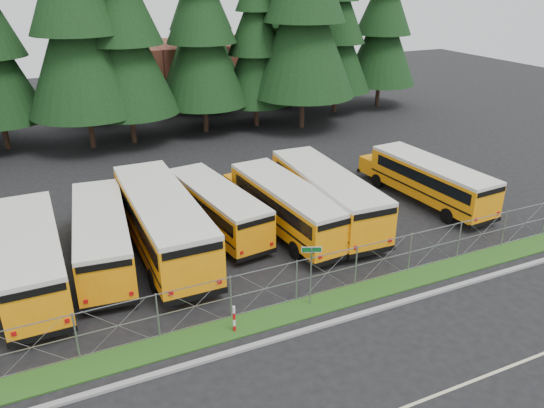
# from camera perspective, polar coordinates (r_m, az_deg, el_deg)

# --- Properties ---
(ground) EXTENTS (120.00, 120.00, 0.00)m
(ground) POSITION_cam_1_polar(r_m,az_deg,el_deg) (24.61, 3.64, -8.58)
(ground) COLOR black
(ground) RESTS_ON ground
(curb) EXTENTS (50.00, 0.25, 0.12)m
(curb) POSITION_cam_1_polar(r_m,az_deg,el_deg) (22.38, 7.46, -12.26)
(curb) COLOR gray
(curb) RESTS_ON ground
(grass_verge) EXTENTS (50.00, 1.40, 0.06)m
(grass_verge) POSITION_cam_1_polar(r_m,az_deg,el_deg) (23.37, 5.63, -10.52)
(grass_verge) COLOR #1E4513
(grass_verge) RESTS_ON ground
(road_lane_line) EXTENTS (50.00, 0.12, 0.01)m
(road_lane_line) POSITION_cam_1_polar(r_m,az_deg,el_deg) (19.46, 15.48, -19.84)
(road_lane_line) COLOR beige
(road_lane_line) RESTS_ON ground
(chainlink_fence) EXTENTS (44.00, 0.10, 2.00)m
(chainlink_fence) POSITION_cam_1_polar(r_m,az_deg,el_deg) (23.35, 4.86, -7.69)
(chainlink_fence) COLOR gray
(chainlink_fence) RESTS_ON ground
(brick_building) EXTENTS (22.00, 10.00, 6.00)m
(brick_building) POSITION_cam_1_polar(r_m,az_deg,el_deg) (61.22, -9.41, 13.97)
(brick_building) COLOR brown
(brick_building) RESTS_ON ground
(bus_1) EXTENTS (2.64, 10.84, 2.84)m
(bus_1) POSITION_cam_1_polar(r_m,az_deg,el_deg) (26.15, -24.39, -5.20)
(bus_1) COLOR orange
(bus_1) RESTS_ON ground
(bus_2) EXTENTS (3.51, 10.68, 2.75)m
(bus_2) POSITION_cam_1_polar(r_m,az_deg,el_deg) (26.96, -17.82, -3.35)
(bus_2) COLOR orange
(bus_2) RESTS_ON ground
(bus_3) EXTENTS (2.92, 12.26, 3.21)m
(bus_3) POSITION_cam_1_polar(r_m,az_deg,el_deg) (27.11, -11.84, -1.96)
(bus_3) COLOR orange
(bus_3) RESTS_ON ground
(bus_4) EXTENTS (3.58, 10.05, 2.58)m
(bus_4) POSITION_cam_1_polar(r_m,az_deg,el_deg) (29.08, -6.21, -0.43)
(bus_4) COLOR orange
(bus_4) RESTS_ON ground
(bus_5) EXTENTS (3.32, 10.79, 2.79)m
(bus_5) POSITION_cam_1_polar(r_m,az_deg,el_deg) (28.81, 1.31, -0.30)
(bus_5) COLOR orange
(bus_5) RESTS_ON ground
(bus_6) EXTENTS (3.14, 11.49, 2.99)m
(bus_6) POSITION_cam_1_polar(r_m,az_deg,el_deg) (30.07, 5.55, 0.87)
(bus_6) COLOR orange
(bus_6) RESTS_ON ground
(bus_east) EXTENTS (3.10, 10.31, 2.67)m
(bus_east) POSITION_cam_1_polar(r_m,az_deg,el_deg) (33.80, 16.30, 2.34)
(bus_east) COLOR orange
(bus_east) RESTS_ON ground
(street_sign) EXTENTS (0.78, 0.52, 2.81)m
(street_sign) POSITION_cam_1_polar(r_m,az_deg,el_deg) (22.18, 4.24, -6.38)
(street_sign) COLOR gray
(street_sign) RESTS_ON ground
(striped_bollard) EXTENTS (0.11, 0.11, 1.20)m
(striped_bollard) POSITION_cam_1_polar(r_m,az_deg,el_deg) (21.38, -4.09, -12.26)
(striped_bollard) COLOR #B20C0C
(striped_bollard) RESTS_ON ground
(conifer_3) EXTENTS (8.84, 8.84, 19.55)m
(conifer_3) POSITION_cam_1_polar(r_m,az_deg,el_deg) (43.84, -20.36, 18.02)
(conifer_3) COLOR black
(conifer_3) RESTS_ON ground
(conifer_4) EXTENTS (7.94, 7.94, 17.56)m
(conifer_4) POSITION_cam_1_polar(r_m,az_deg,el_deg) (44.25, -15.76, 17.31)
(conifer_4) COLOR black
(conifer_4) RESTS_ON ground
(conifer_5) EXTENTS (7.64, 7.64, 16.90)m
(conifer_5) POSITION_cam_1_polar(r_m,az_deg,el_deg) (46.55, -7.62, 17.82)
(conifer_5) COLOR black
(conifer_5) RESTS_ON ground
(conifer_6) EXTENTS (6.42, 6.42, 14.20)m
(conifer_6) POSITION_cam_1_polar(r_m,az_deg,el_deg) (48.29, -1.77, 16.61)
(conifer_6) COLOR black
(conifer_6) RESTS_ON ground
(conifer_7) EXTENTS (9.20, 9.20, 20.35)m
(conifer_7) POSITION_cam_1_polar(r_m,az_deg,el_deg) (47.46, 3.50, 20.18)
(conifer_7) COLOR black
(conifer_7) RESTS_ON ground
(conifer_8) EXTENTS (6.78, 6.78, 15.00)m
(conifer_8) POSITION_cam_1_polar(r_m,az_deg,el_deg) (53.66, 7.09, 17.60)
(conifer_8) COLOR black
(conifer_8) RESTS_ON ground
(conifer_9) EXTENTS (7.30, 7.30, 16.13)m
(conifer_9) POSITION_cam_1_polar(r_m,az_deg,el_deg) (56.95, 11.87, 18.23)
(conifer_9) COLOR black
(conifer_9) RESTS_ON ground
(conifer_11) EXTENTS (7.52, 7.52, 16.62)m
(conifer_11) POSITION_cam_1_polar(r_m,az_deg,el_deg) (53.13, -18.51, 17.45)
(conifer_11) COLOR black
(conifer_11) RESTS_ON ground
(conifer_12) EXTENTS (7.92, 7.92, 17.50)m
(conifer_12) POSITION_cam_1_polar(r_m,az_deg,el_deg) (54.72, -7.72, 19.01)
(conifer_12) COLOR black
(conifer_12) RESTS_ON ground
(conifer_13) EXTENTS (8.03, 8.03, 17.76)m
(conifer_13) POSITION_cam_1_polar(r_m,az_deg,el_deg) (56.63, 2.16, 19.48)
(conifer_13) COLOR black
(conifer_13) RESTS_ON ground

